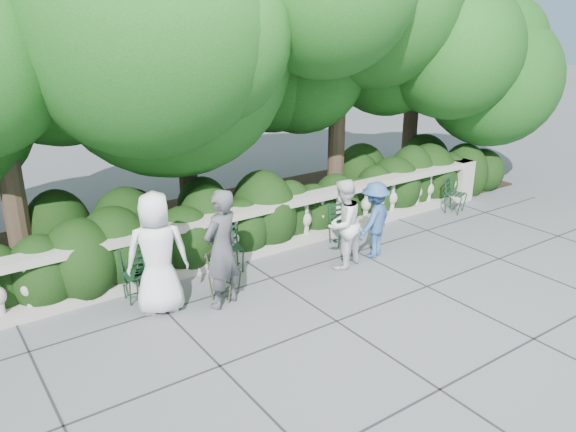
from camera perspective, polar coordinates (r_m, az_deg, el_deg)
ground at (r=9.62m, az=3.44°, el=-7.28°), size 90.00×90.00×0.00m
balustrade at (r=10.76m, az=-2.44°, el=-1.38°), size 12.00×0.44×1.00m
shrub_hedge at (r=11.90m, az=-5.53°, el=-1.84°), size 15.00×2.60×1.70m
tree_canopy at (r=11.58m, az=-3.62°, el=17.75°), size 15.04×6.52×6.78m
chair_a at (r=9.50m, az=-13.83°, el=-8.26°), size 0.61×0.63×0.84m
chair_c at (r=9.44m, az=-14.61°, el=-8.52°), size 0.47×0.50×0.84m
chair_d at (r=10.13m, az=-5.58°, el=-5.87°), size 0.53×0.56×0.84m
chair_e at (r=11.30m, az=5.87°, el=-3.06°), size 0.48×0.52×0.84m
chair_f at (r=13.66m, az=17.06°, el=0.26°), size 0.58×0.60×0.84m
chair_weathered at (r=9.32m, az=-5.53°, el=-8.29°), size 0.64×0.65×0.84m
person_businessman at (r=8.74m, az=-13.14°, el=-3.72°), size 1.10×0.89×1.94m
person_woman_grey at (r=8.73m, az=-6.78°, el=-3.36°), size 0.82×0.68×1.92m
person_casual_man at (r=10.12m, az=5.57°, el=-0.82°), size 0.95×0.84×1.65m
person_older_blue at (r=10.67m, az=8.78°, el=-0.38°), size 1.08×0.83×1.47m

